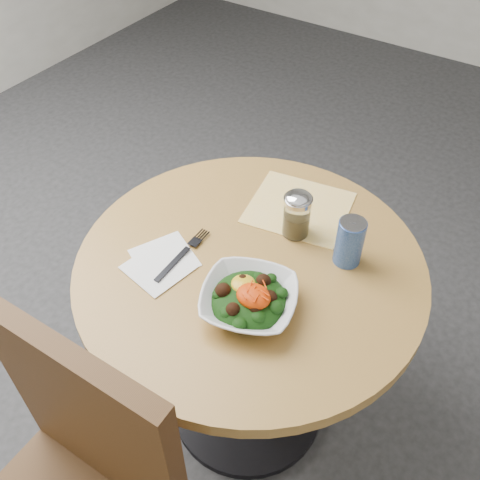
% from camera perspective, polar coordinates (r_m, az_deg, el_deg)
% --- Properties ---
extents(ground, '(6.00, 6.00, 0.00)m').
position_cam_1_polar(ground, '(1.98, 0.79, -17.19)').
color(ground, '#29292B').
rests_on(ground, ground).
extents(table, '(0.90, 0.90, 0.75)m').
position_cam_1_polar(table, '(1.52, 1.00, -7.40)').
color(table, black).
rests_on(table, ground).
extents(cloth_napkin, '(0.31, 0.29, 0.00)m').
position_cam_1_polar(cloth_napkin, '(1.52, 6.31, 3.47)').
color(cloth_napkin, '#FFAB0D').
rests_on(cloth_napkin, table).
extents(paper_napkins, '(0.19, 0.22, 0.00)m').
position_cam_1_polar(paper_napkins, '(1.38, -8.38, -2.37)').
color(paper_napkins, white).
rests_on(paper_napkins, table).
extents(salad_bowl, '(0.28, 0.28, 0.08)m').
position_cam_1_polar(salad_bowl, '(1.25, 0.97, -6.33)').
color(salad_bowl, silver).
rests_on(salad_bowl, table).
extents(fork, '(0.03, 0.21, 0.00)m').
position_cam_1_polar(fork, '(1.39, -6.01, -1.38)').
color(fork, black).
rests_on(fork, table).
extents(spice_shaker, '(0.08, 0.08, 0.14)m').
position_cam_1_polar(spice_shaker, '(1.40, 6.08, 2.71)').
color(spice_shaker, silver).
rests_on(spice_shaker, table).
extents(beverage_can, '(0.07, 0.07, 0.13)m').
position_cam_1_polar(beverage_can, '(1.35, 11.61, -0.18)').
color(beverage_can, navy).
rests_on(beverage_can, table).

